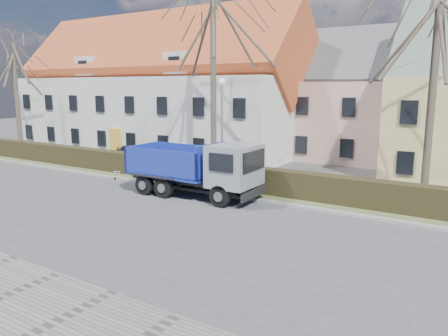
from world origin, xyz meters
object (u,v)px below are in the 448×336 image
Objects in this scene: streetlight at (222,131)px; parked_car_a at (134,153)px; cart_frame at (114,175)px; dump_truck at (190,167)px.

streetlight is 1.62× the size of parked_car_a.
cart_frame is at bearing -156.68° from streetlight.
streetlight is 7.07m from cart_frame.
dump_truck is 11.50× the size of cart_frame.
parked_car_a is (-9.53, 2.78, -2.37)m from streetlight.
parked_car_a is at bearing 123.46° from cart_frame.
parked_car_a is (-9.65, 6.01, -0.82)m from dump_truck.
streetlight reaches higher than dump_truck.
cart_frame is (-6.11, 0.65, -1.16)m from dump_truck.
dump_truck is 3.59m from streetlight.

